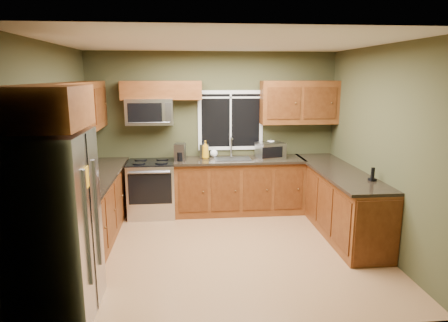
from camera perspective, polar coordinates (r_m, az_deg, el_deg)
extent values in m
plane|color=#956842|center=(5.53, -0.18, -12.51)|extent=(4.20, 4.20, 0.00)
plane|color=white|center=(5.04, -0.20, 16.60)|extent=(4.20, 4.20, 0.00)
plane|color=#3D3E24|center=(6.89, -1.56, 4.15)|extent=(4.20, 0.00, 4.20)
plane|color=#3D3E24|center=(3.38, 2.61, -4.35)|extent=(4.20, 0.00, 4.20)
plane|color=#3D3E24|center=(5.36, -23.17, 0.85)|extent=(0.00, 3.60, 3.60)
plane|color=#3D3E24|center=(5.71, 21.33, 1.64)|extent=(0.00, 3.60, 3.60)
cube|color=white|center=(6.88, 0.95, 5.81)|extent=(1.12, 0.03, 1.02)
cube|color=black|center=(6.87, 0.96, 5.81)|extent=(1.00, 0.01, 0.90)
cube|color=white|center=(6.86, 0.96, 5.80)|extent=(0.03, 0.01, 0.90)
cube|color=white|center=(6.83, 0.97, 9.05)|extent=(1.00, 0.01, 0.03)
cube|color=brown|center=(5.94, -18.30, -6.72)|extent=(0.60, 2.65, 0.90)
cube|color=black|center=(5.81, -18.37, -2.32)|extent=(0.65, 2.65, 0.04)
cube|color=brown|center=(6.82, 2.14, -3.66)|extent=(2.17, 0.60, 0.90)
cube|color=black|center=(6.69, 2.20, 0.16)|extent=(2.17, 0.65, 0.04)
cube|color=brown|center=(6.28, 16.00, -5.55)|extent=(0.60, 2.50, 0.90)
cube|color=#50250E|center=(5.20, 21.07, -9.65)|extent=(0.56, 0.02, 0.82)
cube|color=black|center=(6.15, 16.04, -1.38)|extent=(0.65, 2.50, 0.04)
cube|color=brown|center=(5.70, -20.58, 6.86)|extent=(0.33, 2.65, 0.72)
cube|color=brown|center=(6.66, -8.92, 9.95)|extent=(1.30, 0.33, 0.30)
cube|color=brown|center=(6.93, 10.70, 8.23)|extent=(1.30, 0.33, 0.72)
cube|color=brown|center=(3.93, -24.62, 6.99)|extent=(0.72, 0.90, 0.38)
cube|color=#B7B7BC|center=(4.17, -23.24, -8.63)|extent=(0.72, 0.90, 1.80)
cube|color=slate|center=(3.87, -18.91, -9.09)|extent=(0.03, 0.04, 1.10)
cube|color=slate|center=(4.24, -17.68, -7.15)|extent=(0.03, 0.04, 1.10)
cube|color=black|center=(4.07, -18.29, -8.74)|extent=(0.01, 0.02, 1.78)
cube|color=orange|center=(3.83, -19.03, -2.25)|extent=(0.01, 0.14, 0.20)
cube|color=#B7B7BC|center=(6.77, -10.25, -3.98)|extent=(0.76, 0.65, 0.90)
cube|color=black|center=(6.66, -10.39, -0.22)|extent=(0.76, 0.64, 0.03)
cube|color=black|center=(6.43, -10.52, -3.94)|extent=(0.68, 0.02, 0.50)
cylinder|color=slate|center=(6.34, -10.63, -1.65)|extent=(0.64, 0.04, 0.04)
cylinder|color=black|center=(6.54, -12.07, -0.30)|extent=(0.20, 0.20, 0.01)
cylinder|color=black|center=(6.50, -8.92, -0.24)|extent=(0.20, 0.20, 0.01)
cylinder|color=black|center=(6.81, -11.81, 0.21)|extent=(0.20, 0.20, 0.01)
cylinder|color=black|center=(6.78, -8.79, 0.27)|extent=(0.20, 0.20, 0.01)
cube|color=#B7B7BC|center=(6.67, -10.57, 6.97)|extent=(0.76, 0.38, 0.42)
cube|color=black|center=(6.48, -11.25, 6.80)|extent=(0.54, 0.01, 0.30)
cube|color=slate|center=(6.46, -7.96, 6.89)|extent=(0.10, 0.01, 0.30)
cylinder|color=slate|center=(6.48, -10.67, 5.39)|extent=(0.66, 0.02, 0.02)
cube|color=slate|center=(6.68, 1.22, 0.27)|extent=(0.60, 0.42, 0.02)
cylinder|color=#B7B7BC|center=(6.84, 1.03, 2.05)|extent=(0.03, 0.03, 0.34)
cylinder|color=#B7B7BC|center=(6.73, 1.11, 3.27)|extent=(0.03, 0.18, 0.03)
cube|color=#B7B7BC|center=(6.72, 6.65, 1.49)|extent=(0.50, 0.43, 0.27)
cube|color=black|center=(6.56, 6.95, 1.22)|extent=(0.36, 0.11, 0.18)
cube|color=slate|center=(6.59, -6.30, 1.31)|extent=(0.20, 0.23, 0.28)
cylinder|color=black|center=(6.53, -6.29, 0.63)|extent=(0.12, 0.12, 0.15)
cylinder|color=#B7B7BC|center=(6.78, -2.84, 1.47)|extent=(0.19, 0.19, 0.23)
cone|color=black|center=(6.76, -2.85, 2.59)|extent=(0.13, 0.13, 0.06)
cylinder|color=white|center=(6.87, 6.70, 1.76)|extent=(0.13, 0.13, 0.28)
cylinder|color=slate|center=(6.85, 6.73, 2.99)|extent=(0.02, 0.02, 0.04)
imported|color=orange|center=(6.66, -2.68, 1.62)|extent=(0.13, 0.13, 0.31)
imported|color=white|center=(6.85, -1.49, 1.33)|extent=(0.17, 0.17, 0.17)
cube|color=black|center=(5.64, 20.41, -2.49)|extent=(0.09, 0.09, 0.04)
cube|color=black|center=(5.62, 20.48, -1.60)|extent=(0.04, 0.03, 0.14)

